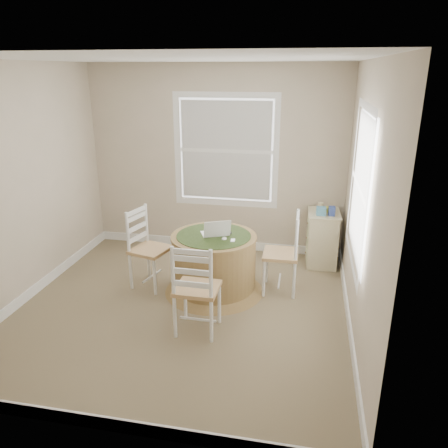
% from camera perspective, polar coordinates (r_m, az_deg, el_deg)
% --- Properties ---
extents(room, '(3.64, 3.64, 2.64)m').
position_cam_1_polar(room, '(4.56, -3.40, 4.19)').
color(room, '#7A6B4D').
rests_on(room, ground).
extents(round_table, '(1.17, 1.17, 0.71)m').
position_cam_1_polar(round_table, '(5.13, -1.32, -4.84)').
color(round_table, olive).
rests_on(round_table, ground).
extents(chair_left, '(0.49, 0.51, 0.95)m').
position_cam_1_polar(chair_left, '(5.29, -9.59, -3.29)').
color(chair_left, white).
rests_on(chair_left, ground).
extents(chair_near, '(0.43, 0.41, 0.95)m').
position_cam_1_polar(chair_near, '(4.34, -3.52, -8.34)').
color(chair_near, white).
rests_on(chair_near, ground).
extents(chair_right, '(0.41, 0.43, 0.95)m').
position_cam_1_polar(chair_right, '(5.15, 7.40, -3.85)').
color(chair_right, white).
rests_on(chair_right, ground).
extents(laptop, '(0.39, 0.37, 0.22)m').
position_cam_1_polar(laptop, '(5.01, -1.10, -1.12)').
color(laptop, white).
rests_on(laptop, round_table).
extents(mouse, '(0.06, 0.09, 0.03)m').
position_cam_1_polar(mouse, '(4.89, 0.02, -1.92)').
color(mouse, white).
rests_on(mouse, round_table).
extents(phone, '(0.05, 0.09, 0.02)m').
position_cam_1_polar(phone, '(4.86, 1.16, -2.20)').
color(phone, '#B7BABF').
rests_on(phone, round_table).
extents(keys, '(0.06, 0.06, 0.02)m').
position_cam_1_polar(keys, '(5.05, 0.66, -1.25)').
color(keys, black).
rests_on(keys, round_table).
extents(corner_chest, '(0.43, 0.57, 0.73)m').
position_cam_1_polar(corner_chest, '(6.01, 12.68, -1.81)').
color(corner_chest, beige).
rests_on(corner_chest, ground).
extents(tissue_box, '(0.12, 0.12, 0.10)m').
position_cam_1_polar(tissue_box, '(5.77, 12.59, 1.68)').
color(tissue_box, '#5196BA').
rests_on(tissue_box, corner_chest).
extents(box_yellow, '(0.15, 0.11, 0.06)m').
position_cam_1_polar(box_yellow, '(5.91, 13.37, 1.86)').
color(box_yellow, '#DCE14F').
rests_on(box_yellow, corner_chest).
extents(box_blue, '(0.08, 0.08, 0.12)m').
position_cam_1_polar(box_blue, '(5.76, 13.86, 1.68)').
color(box_blue, '#354CA1').
rests_on(box_blue, corner_chest).
extents(cup_cream, '(0.07, 0.07, 0.09)m').
position_cam_1_polar(cup_cream, '(6.00, 12.51, 2.32)').
color(cup_cream, beige).
rests_on(cup_cream, corner_chest).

